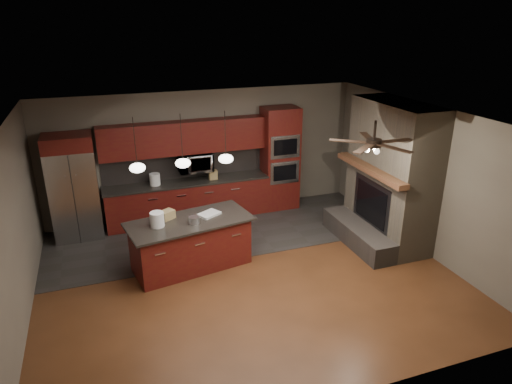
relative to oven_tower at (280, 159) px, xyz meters
name	(u,v)px	position (x,y,z in m)	size (l,w,h in m)	color
ground	(248,275)	(-1.70, -2.69, -1.19)	(7.00, 7.00, 0.00)	brown
ceiling	(246,118)	(-1.70, -2.69, 1.61)	(7.00, 6.00, 0.02)	white
back_wall	(204,153)	(-1.70, 0.31, 0.21)	(7.00, 0.02, 2.80)	#6A6354
right_wall	(422,178)	(1.80, -2.69, 0.21)	(0.02, 6.00, 2.80)	#6A6354
left_wall	(13,234)	(-5.20, -2.69, 0.21)	(0.02, 6.00, 2.80)	#6A6354
slate_tile_patch	(220,232)	(-1.70, -0.89, -1.19)	(7.00, 2.40, 0.01)	#2B2927
fireplace_column	(388,179)	(1.34, -2.29, 0.11)	(1.30, 2.10, 2.80)	#6E624F
back_cabinetry	(187,181)	(-2.18, 0.05, -0.30)	(3.59, 0.64, 2.20)	#561B0F
oven_tower	(280,159)	(0.00, 0.00, 0.00)	(0.80, 0.63, 2.38)	#561B0F
microwave	(195,162)	(-1.98, 0.06, 0.11)	(0.73, 0.41, 0.50)	silver
refrigerator	(74,187)	(-4.48, -0.07, -0.12)	(0.93, 0.75, 2.15)	silver
kitchen_island	(191,243)	(-2.56, -2.06, -0.73)	(2.31, 1.35, 0.92)	#561B0F
white_bucket	(157,219)	(-3.12, -2.11, -0.14)	(0.24, 0.24, 0.26)	silver
paint_can	(194,220)	(-2.51, -2.20, -0.21)	(0.18, 0.18, 0.12)	#BBBAC0
paint_tray	(209,214)	(-2.18, -1.94, -0.25)	(0.38, 0.26, 0.04)	silver
cardboard_box	(167,215)	(-2.91, -1.86, -0.19)	(0.24, 0.18, 0.16)	olive
counter_bucket	(155,179)	(-2.87, 0.01, -0.16)	(0.22, 0.22, 0.25)	white
counter_box	(213,175)	(-1.61, -0.04, -0.19)	(0.18, 0.14, 0.20)	#9B8250
pendant_left	(137,168)	(-3.35, -1.99, 0.77)	(0.26, 0.26, 0.92)	black
pendant_center	(183,163)	(-2.60, -1.99, 0.77)	(0.26, 0.26, 0.92)	black
pendant_right	(226,159)	(-1.85, -1.99, 0.77)	(0.26, 0.26, 0.92)	black
ceiling_fan	(374,142)	(0.10, -3.49, 1.27)	(1.27, 1.33, 0.41)	black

